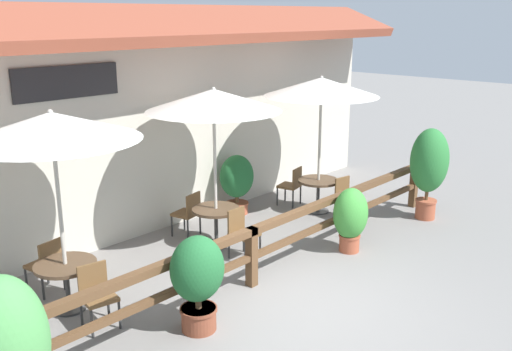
{
  "coord_description": "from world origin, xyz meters",
  "views": [
    {
      "loc": [
        -5.85,
        -4.44,
        4.04
      ],
      "look_at": [
        0.59,
        1.51,
        1.56
      ],
      "focal_mm": 40.0,
      "sensor_mm": 36.0,
      "label": 1
    }
  ],
  "objects_px": {
    "patio_umbrella_middle": "(214,100)",
    "chair_far_streetside": "(346,196)",
    "dining_table_near": "(66,273)",
    "patio_umbrella_far": "(321,87)",
    "chair_middle_streetside": "(242,231)",
    "patio_umbrella_near": "(52,127)",
    "chair_middle_wallside": "(188,212)",
    "potted_plant_broad_leaf": "(429,164)",
    "chair_far_wallside": "(292,184)",
    "dining_table_far": "(318,186)",
    "potted_plant_tall_tropical": "(350,217)",
    "chair_near_wallside": "(46,263)",
    "potted_plant_corner_fern": "(198,276)",
    "potted_plant_entrance_palm": "(237,180)",
    "chair_near_streetside": "(97,293)",
    "dining_table_middle": "(216,216)"
  },
  "relations": [
    {
      "from": "potted_plant_tall_tropical",
      "to": "dining_table_near",
      "type": "bearing_deg",
      "value": 158.47
    },
    {
      "from": "chair_near_streetside",
      "to": "patio_umbrella_far",
      "type": "distance_m",
      "value": 6.13
    },
    {
      "from": "patio_umbrella_near",
      "to": "potted_plant_tall_tropical",
      "type": "relative_size",
      "value": 2.47
    },
    {
      "from": "chair_far_streetside",
      "to": "chair_far_wallside",
      "type": "bearing_deg",
      "value": 101.91
    },
    {
      "from": "chair_middle_wallside",
      "to": "chair_far_streetside",
      "type": "xyz_separation_m",
      "value": [
        2.8,
        -1.64,
        0.0
      ]
    },
    {
      "from": "potted_plant_tall_tropical",
      "to": "potted_plant_entrance_palm",
      "type": "height_order",
      "value": "potted_plant_entrance_palm"
    },
    {
      "from": "dining_table_near",
      "to": "chair_middle_wallside",
      "type": "relative_size",
      "value": 1.01
    },
    {
      "from": "chair_near_wallside",
      "to": "chair_far_wallside",
      "type": "height_order",
      "value": "same"
    },
    {
      "from": "dining_table_middle",
      "to": "potted_plant_entrance_palm",
      "type": "bearing_deg",
      "value": 32.19
    },
    {
      "from": "chair_near_wallside",
      "to": "potted_plant_broad_leaf",
      "type": "height_order",
      "value": "potted_plant_broad_leaf"
    },
    {
      "from": "dining_table_near",
      "to": "chair_middle_streetside",
      "type": "xyz_separation_m",
      "value": [
        2.97,
        -0.54,
        -0.08
      ]
    },
    {
      "from": "patio_umbrella_middle",
      "to": "dining_table_far",
      "type": "relative_size",
      "value": 3.33
    },
    {
      "from": "patio_umbrella_near",
      "to": "chair_near_wallside",
      "type": "height_order",
      "value": "patio_umbrella_near"
    },
    {
      "from": "chair_far_streetside",
      "to": "potted_plant_broad_leaf",
      "type": "distance_m",
      "value": 1.77
    },
    {
      "from": "potted_plant_corner_fern",
      "to": "chair_near_wallside",
      "type": "bearing_deg",
      "value": 108.88
    },
    {
      "from": "dining_table_near",
      "to": "chair_far_streetside",
      "type": "bearing_deg",
      "value": -7.46
    },
    {
      "from": "chair_middle_wallside",
      "to": "chair_far_wallside",
      "type": "distance_m",
      "value": 2.74
    },
    {
      "from": "patio_umbrella_far",
      "to": "chair_far_streetside",
      "type": "distance_m",
      "value": 2.27
    },
    {
      "from": "dining_table_near",
      "to": "potted_plant_entrance_palm",
      "type": "xyz_separation_m",
      "value": [
        4.52,
        1.1,
        0.17
      ]
    },
    {
      "from": "dining_table_near",
      "to": "patio_umbrella_far",
      "type": "distance_m",
      "value": 6.12
    },
    {
      "from": "chair_near_wallside",
      "to": "chair_middle_wallside",
      "type": "distance_m",
      "value": 2.95
    },
    {
      "from": "potted_plant_entrance_palm",
      "to": "chair_near_wallside",
      "type": "bearing_deg",
      "value": -174.66
    },
    {
      "from": "chair_near_streetside",
      "to": "potted_plant_corner_fern",
      "type": "height_order",
      "value": "potted_plant_corner_fern"
    },
    {
      "from": "dining_table_near",
      "to": "potted_plant_tall_tropical",
      "type": "distance_m",
      "value": 4.78
    },
    {
      "from": "potted_plant_broad_leaf",
      "to": "potted_plant_tall_tropical",
      "type": "bearing_deg",
      "value": 175.48
    },
    {
      "from": "chair_far_wallside",
      "to": "patio_umbrella_far",
      "type": "bearing_deg",
      "value": 80.44
    },
    {
      "from": "patio_umbrella_far",
      "to": "chair_far_wallside",
      "type": "xyz_separation_m",
      "value": [
        -0.04,
        0.68,
        -2.16
      ]
    },
    {
      "from": "chair_far_streetside",
      "to": "chair_near_wallside",
      "type": "bearing_deg",
      "value": 174.31
    },
    {
      "from": "chair_middle_wallside",
      "to": "potted_plant_entrance_palm",
      "type": "distance_m",
      "value": 1.56
    },
    {
      "from": "dining_table_far",
      "to": "patio_umbrella_far",
      "type": "bearing_deg",
      "value": 63.43
    },
    {
      "from": "dining_table_near",
      "to": "dining_table_far",
      "type": "xyz_separation_m",
      "value": [
        5.76,
        -0.08,
        0.0
      ]
    },
    {
      "from": "chair_middle_wallside",
      "to": "patio_umbrella_far",
      "type": "relative_size",
      "value": 0.3
    },
    {
      "from": "dining_table_near",
      "to": "chair_far_streetside",
      "type": "xyz_separation_m",
      "value": [
        5.8,
        -0.76,
        -0.08
      ]
    },
    {
      "from": "dining_table_near",
      "to": "patio_umbrella_far",
      "type": "bearing_deg",
      "value": -0.79
    },
    {
      "from": "patio_umbrella_near",
      "to": "dining_table_far",
      "type": "distance_m",
      "value": 6.12
    },
    {
      "from": "patio_umbrella_middle",
      "to": "chair_far_wallside",
      "type": "xyz_separation_m",
      "value": [
        2.68,
        0.43,
        -2.16
      ]
    },
    {
      "from": "chair_middle_streetside",
      "to": "potted_plant_broad_leaf",
      "type": "relative_size",
      "value": 0.45
    },
    {
      "from": "potted_plant_broad_leaf",
      "to": "patio_umbrella_middle",
      "type": "bearing_deg",
      "value": 151.36
    },
    {
      "from": "potted_plant_broad_leaf",
      "to": "dining_table_far",
      "type": "bearing_deg",
      "value": 121.95
    },
    {
      "from": "dining_table_far",
      "to": "patio_umbrella_near",
      "type": "bearing_deg",
      "value": 179.21
    },
    {
      "from": "patio_umbrella_middle",
      "to": "chair_far_streetside",
      "type": "bearing_deg",
      "value": -18.63
    },
    {
      "from": "patio_umbrella_near",
      "to": "potted_plant_tall_tropical",
      "type": "distance_m",
      "value": 5.18
    },
    {
      "from": "dining_table_far",
      "to": "potted_plant_tall_tropical",
      "type": "distance_m",
      "value": 2.13
    },
    {
      "from": "patio_umbrella_far",
      "to": "potted_plant_corner_fern",
      "type": "bearing_deg",
      "value": -160.96
    },
    {
      "from": "chair_near_wallside",
      "to": "potted_plant_tall_tropical",
      "type": "bearing_deg",
      "value": 140.36
    },
    {
      "from": "chair_far_streetside",
      "to": "potted_plant_corner_fern",
      "type": "relative_size",
      "value": 0.65
    },
    {
      "from": "patio_umbrella_near",
      "to": "dining_table_near",
      "type": "height_order",
      "value": "patio_umbrella_near"
    },
    {
      "from": "chair_middle_streetside",
      "to": "dining_table_near",
      "type": "bearing_deg",
      "value": 167.95
    },
    {
      "from": "potted_plant_entrance_palm",
      "to": "chair_far_streetside",
      "type": "bearing_deg",
      "value": -55.45
    },
    {
      "from": "chair_middle_streetside",
      "to": "patio_umbrella_near",
      "type": "bearing_deg",
      "value": 167.95
    }
  ]
}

